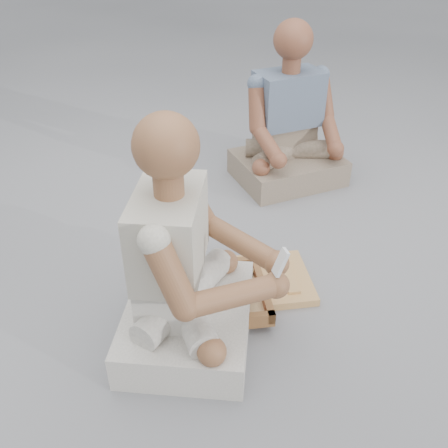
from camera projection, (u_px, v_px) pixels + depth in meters
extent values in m
plane|color=gray|center=(227.00, 307.00, 2.10)|extent=(60.00, 60.00, 0.00)
cube|color=#A0763E|center=(250.00, 282.00, 2.21)|extent=(0.55, 0.38, 0.04)
cube|color=brown|center=(209.00, 298.00, 2.09)|extent=(0.50, 0.40, 0.01)
cube|color=brown|center=(204.00, 266.00, 2.21)|extent=(0.48, 0.05, 0.05)
cube|color=brown|center=(214.00, 323.00, 1.92)|extent=(0.48, 0.05, 0.05)
cube|color=brown|center=(262.00, 288.00, 2.09)|extent=(0.04, 0.38, 0.05)
cube|color=brown|center=(154.00, 298.00, 2.04)|extent=(0.04, 0.38, 0.05)
cube|color=tan|center=(209.00, 296.00, 2.08)|extent=(0.44, 0.34, 0.01)
cube|color=silver|center=(203.00, 296.00, 2.06)|extent=(0.05, 0.15, 0.00)
cylinder|color=tan|center=(206.00, 279.00, 2.15)|extent=(0.04, 0.07, 0.02)
cube|color=silver|center=(216.00, 290.00, 2.08)|extent=(0.11, 0.12, 0.00)
cylinder|color=tan|center=(230.00, 276.00, 2.16)|extent=(0.06, 0.07, 0.02)
cube|color=silver|center=(189.00, 301.00, 2.04)|extent=(0.15, 0.05, 0.00)
cylinder|color=tan|center=(216.00, 301.00, 2.04)|extent=(0.07, 0.04, 0.02)
cube|color=silver|center=(197.00, 290.00, 2.09)|extent=(0.11, 0.12, 0.00)
cylinder|color=tan|center=(211.00, 276.00, 2.17)|extent=(0.06, 0.07, 0.02)
cube|color=silver|center=(231.00, 280.00, 2.14)|extent=(0.14, 0.07, 0.00)
cylinder|color=tan|center=(252.00, 271.00, 2.19)|extent=(0.07, 0.05, 0.02)
cube|color=silver|center=(200.00, 279.00, 2.14)|extent=(0.15, 0.04, 0.00)
cylinder|color=tan|center=(226.00, 279.00, 2.14)|extent=(0.07, 0.03, 0.02)
cube|color=silver|center=(195.00, 292.00, 2.08)|extent=(0.14, 0.07, 0.00)
cylinder|color=tan|center=(217.00, 282.00, 2.13)|extent=(0.07, 0.05, 0.02)
cube|color=silver|center=(232.00, 283.00, 2.13)|extent=(0.05, 0.15, 0.00)
cylinder|color=tan|center=(244.00, 299.00, 2.05)|extent=(0.04, 0.07, 0.02)
cube|color=tan|center=(204.00, 339.00, 1.95)|extent=(0.02, 0.02, 0.00)
cube|color=tan|center=(164.00, 269.00, 2.31)|extent=(0.02, 0.02, 0.00)
cube|color=tan|center=(228.00, 260.00, 2.37)|extent=(0.02, 0.02, 0.00)
cube|color=tan|center=(183.00, 312.00, 2.07)|extent=(0.02, 0.02, 0.00)
cube|color=tan|center=(170.00, 332.00, 1.98)|extent=(0.02, 0.02, 0.00)
cube|color=tan|center=(201.00, 300.00, 2.14)|extent=(0.02, 0.02, 0.00)
cube|color=tan|center=(143.00, 300.00, 2.14)|extent=(0.02, 0.02, 0.00)
cube|color=tan|center=(266.00, 320.00, 2.03)|extent=(0.02, 0.02, 0.00)
cube|color=tan|center=(254.00, 286.00, 2.21)|extent=(0.02, 0.02, 0.00)
cube|color=tan|center=(270.00, 309.00, 2.09)|extent=(0.02, 0.02, 0.00)
cube|color=tan|center=(152.00, 367.00, 1.83)|extent=(0.02, 0.02, 0.00)
cube|color=tan|center=(248.00, 288.00, 2.20)|extent=(0.02, 0.02, 0.00)
cube|color=tan|center=(268.00, 258.00, 2.38)|extent=(0.02, 0.02, 0.00)
cube|color=beige|center=(188.00, 320.00, 1.93)|extent=(0.61, 0.69, 0.15)
cube|color=beige|center=(170.00, 286.00, 1.84)|extent=(0.29, 0.37, 0.18)
cube|color=beige|center=(169.00, 232.00, 1.71)|extent=(0.32, 0.41, 0.30)
sphere|color=brown|center=(166.00, 146.00, 1.53)|extent=(0.21, 0.21, 0.21)
sphere|color=brown|center=(276.00, 263.00, 1.81)|extent=(0.10, 0.10, 0.10)
sphere|color=brown|center=(276.00, 285.00, 1.71)|extent=(0.10, 0.10, 0.10)
cube|color=gray|center=(287.00, 168.00, 3.00)|extent=(0.68, 0.58, 0.15)
cube|color=gray|center=(284.00, 138.00, 2.96)|extent=(0.36, 0.27, 0.18)
cube|color=slate|center=(288.00, 99.00, 2.81)|extent=(0.41, 0.30, 0.30)
sphere|color=brown|center=(293.00, 39.00, 2.62)|extent=(0.21, 0.21, 0.21)
sphere|color=brown|center=(336.00, 149.00, 2.81)|extent=(0.10, 0.10, 0.10)
sphere|color=brown|center=(278.00, 160.00, 2.69)|extent=(0.10, 0.10, 0.10)
cube|color=silver|center=(281.00, 262.00, 1.66)|extent=(0.05, 0.05, 0.10)
cube|color=black|center=(281.00, 260.00, 1.65)|extent=(0.02, 0.03, 0.03)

